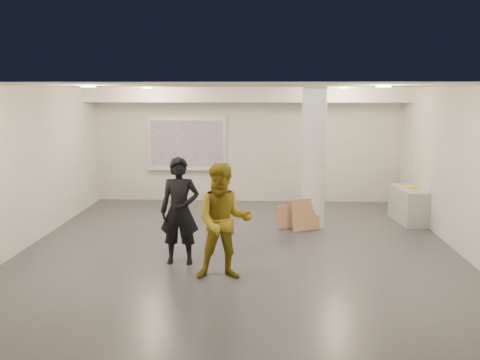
# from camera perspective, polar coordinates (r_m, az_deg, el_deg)

# --- Properties ---
(floor) EXTENTS (8.00, 9.00, 0.01)m
(floor) POSITION_cam_1_polar(r_m,az_deg,el_deg) (9.99, -0.11, -7.47)
(floor) COLOR #383A40
(floor) RESTS_ON ground
(ceiling) EXTENTS (8.00, 9.00, 0.01)m
(ceiling) POSITION_cam_1_polar(r_m,az_deg,el_deg) (9.56, -0.12, 10.00)
(ceiling) COLOR white
(ceiling) RESTS_ON floor
(wall_back) EXTENTS (8.00, 0.01, 3.00)m
(wall_back) POSITION_cam_1_polar(r_m,az_deg,el_deg) (14.12, 0.80, 3.75)
(wall_back) COLOR silver
(wall_back) RESTS_ON floor
(wall_front) EXTENTS (8.00, 0.01, 3.00)m
(wall_front) POSITION_cam_1_polar(r_m,az_deg,el_deg) (5.26, -2.56, -6.14)
(wall_front) COLOR silver
(wall_front) RESTS_ON floor
(wall_left) EXTENTS (0.01, 9.00, 3.00)m
(wall_left) POSITION_cam_1_polar(r_m,az_deg,el_deg) (10.64, -22.18, 1.14)
(wall_left) COLOR silver
(wall_left) RESTS_ON floor
(wall_right) EXTENTS (0.01, 9.00, 3.00)m
(wall_right) POSITION_cam_1_polar(r_m,az_deg,el_deg) (10.27, 22.77, 0.83)
(wall_right) COLOR silver
(wall_right) RESTS_ON floor
(soffit_band) EXTENTS (8.00, 1.10, 0.36)m
(soffit_band) POSITION_cam_1_polar(r_m,az_deg,el_deg) (13.50, 0.73, 9.10)
(soffit_band) COLOR white
(soffit_band) RESTS_ON ceiling
(downlight_nw) EXTENTS (0.22, 0.22, 0.02)m
(downlight_nw) POSITION_cam_1_polar(r_m,az_deg,el_deg) (12.34, -9.93, 9.66)
(downlight_nw) COLOR #FFE281
(downlight_nw) RESTS_ON ceiling
(downlight_ne) EXTENTS (0.22, 0.22, 0.02)m
(downlight_ne) POSITION_cam_1_polar(r_m,az_deg,el_deg) (12.17, 11.04, 9.63)
(downlight_ne) COLOR #FFE281
(downlight_ne) RESTS_ON ceiling
(downlight_sw) EXTENTS (0.22, 0.22, 0.02)m
(downlight_sw) POSITION_cam_1_polar(r_m,az_deg,el_deg) (8.48, -15.89, 9.57)
(downlight_sw) COLOR #FFE281
(downlight_sw) RESTS_ON ceiling
(downlight_se) EXTENTS (0.22, 0.22, 0.02)m
(downlight_se) POSITION_cam_1_polar(r_m,az_deg,el_deg) (8.23, 15.05, 9.62)
(downlight_se) COLOR #FFE281
(downlight_se) RESTS_ON ceiling
(column) EXTENTS (0.52, 0.52, 3.00)m
(column) POSITION_cam_1_polar(r_m,az_deg,el_deg) (11.48, 7.84, 2.33)
(column) COLOR silver
(column) RESTS_ON floor
(projection_screen) EXTENTS (2.10, 0.13, 1.42)m
(projection_screen) POSITION_cam_1_polar(r_m,az_deg,el_deg) (14.22, -5.68, 3.85)
(projection_screen) COLOR silver
(projection_screen) RESTS_ON wall_back
(credenza) EXTENTS (0.67, 1.36, 0.77)m
(credenza) POSITION_cam_1_polar(r_m,az_deg,el_deg) (12.60, 17.62, -2.55)
(credenza) COLOR #9A9C9F
(credenza) RESTS_ON floor
(postit_pad) EXTENTS (0.27, 0.34, 0.03)m
(postit_pad) POSITION_cam_1_polar(r_m,az_deg,el_deg) (12.55, 17.86, -0.75)
(postit_pad) COLOR yellow
(postit_pad) RESTS_ON credenza
(cardboard_back) EXTENTS (0.63, 0.39, 0.68)m
(cardboard_back) POSITION_cam_1_polar(r_m,az_deg,el_deg) (11.36, 7.03, -3.69)
(cardboard_back) COLOR #A07350
(cardboard_back) RESTS_ON floor
(cardboard_front) EXTENTS (0.50, 0.29, 0.51)m
(cardboard_front) POSITION_cam_1_polar(r_m,az_deg,el_deg) (11.52, 5.19, -3.88)
(cardboard_front) COLOR #A07350
(cardboard_front) RESTS_ON floor
(woman) EXTENTS (0.67, 0.44, 1.82)m
(woman) POSITION_cam_1_polar(r_m,az_deg,el_deg) (9.09, -6.44, -3.30)
(woman) COLOR black
(woman) RESTS_ON floor
(man) EXTENTS (0.95, 0.78, 1.83)m
(man) POSITION_cam_1_polar(r_m,az_deg,el_deg) (8.32, -1.76, -4.44)
(man) COLOR olive
(man) RESTS_ON floor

